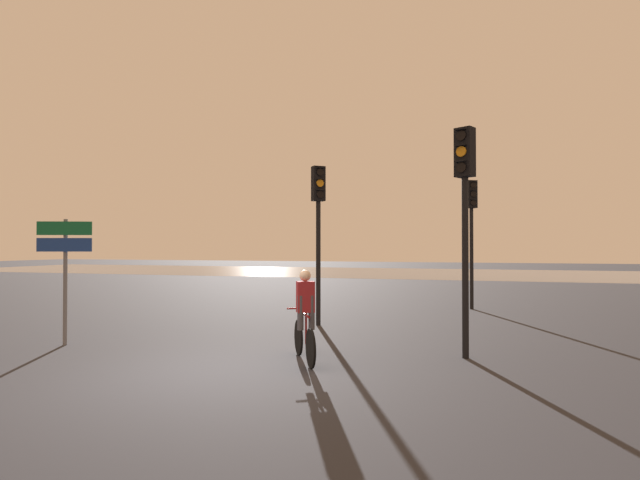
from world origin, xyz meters
TOP-DOWN VIEW (x-y plane):
  - ground_plane at (0.00, 0.00)m, footprint 120.00×120.00m
  - water_strip at (0.00, 32.17)m, footprint 80.00×16.00m
  - traffic_light_far_right at (4.19, 9.94)m, footprint 0.39×0.41m
  - traffic_light_center at (0.35, 5.34)m, footprint 0.41×0.42m
  - traffic_light_near_right at (4.02, 2.44)m, footprint 0.39×0.41m
  - direction_sign_post at (-3.90, 1.32)m, footprint 1.04×0.41m
  - cyclist at (1.31, 1.32)m, footprint 0.89×1.50m

SIDE VIEW (x-z plane):
  - ground_plane at x=0.00m, z-range 0.00..0.00m
  - water_strip at x=0.00m, z-range 0.00..0.01m
  - cyclist at x=1.31m, z-range 0.01..1.63m
  - direction_sign_post at x=-3.90m, z-range 0.49..3.09m
  - traffic_light_center at x=0.35m, z-range 0.82..4.94m
  - traffic_light_far_right at x=4.19m, z-range 0.83..5.02m
  - traffic_light_near_right at x=4.02m, z-range 0.83..5.04m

